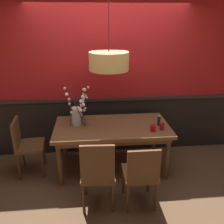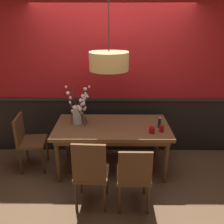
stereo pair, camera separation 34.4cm
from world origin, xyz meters
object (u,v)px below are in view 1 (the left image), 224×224
Objects in this scene: dining_table at (112,131)px; chair_head_west_end at (25,143)px; candle_holder_nearer_center at (162,126)px; pendant_lamp at (109,61)px; candle_holder_nearer_edge at (153,128)px; chair_near_side_left at (98,172)px; vase_with_blossoms at (77,113)px; chair_near_side_right at (141,173)px; condiment_bottle at (159,121)px; chair_far_side_left at (95,117)px; chair_far_side_right at (123,117)px.

chair_head_west_end reaches higher than dining_table.
candle_holder_nearer_center is 0.09× the size of pendant_lamp.
chair_near_side_left is at bearing -143.42° from candle_holder_nearer_edge.
dining_table is at bearing -5.76° from pendant_lamp.
chair_head_west_end is 1.44× the size of vase_with_blossoms.
vase_with_blossoms is at bearing 163.42° from candle_holder_nearer_edge.
dining_table is 1.06m from pendant_lamp.
chair_near_side_right is 5.47× the size of condiment_bottle.
chair_far_side_left is at bearing 70.98° from vase_with_blossoms.
candle_holder_nearer_center is 0.61× the size of condiment_bottle.
condiment_bottle reaches higher than dining_table.
vase_with_blossoms reaches higher than chair_far_side_right.
chair_far_side_right reaches higher than chair_near_side_right.
chair_near_side_right is (0.52, -1.76, -0.04)m from chair_far_side_left.
chair_head_west_end is 9.13× the size of candle_holder_nearer_center.
chair_far_side_right is 1.19m from candle_holder_nearer_center.
pendant_lamp reaches higher than candle_holder_nearer_edge.
candle_holder_nearer_center is (0.44, 0.68, 0.31)m from chair_near_side_right.
vase_with_blossoms reaches higher than chair_near_side_left.
candle_holder_nearer_center is 0.15m from condiment_bottle.
chair_far_side_left is 0.95m from vase_with_blossoms.
chair_far_side_right reaches higher than candle_holder_nearer_center.
condiment_bottle is (0.14, 0.20, 0.03)m from candle_holder_nearer_edge.
candle_holder_nearer_center is at bearing -88.02° from condiment_bottle.
dining_table is 0.60m from vase_with_blossoms.
pendant_lamp is (1.28, 0.00, 1.21)m from chair_head_west_end.
candle_holder_nearer_center reaches higher than candle_holder_nearer_edge.
chair_near_side_right is 0.86m from candle_holder_nearer_center.
chair_near_side_right is (0.53, -0.02, -0.03)m from chair_near_side_left.
chair_far_side_right is at bearing 44.65° from vase_with_blossoms.
chair_head_west_end is at bearing 174.28° from candle_holder_nearer_center.
pendant_lamp is at bearing 175.48° from condiment_bottle.
chair_near_side_left is 10.16× the size of candle_holder_nearer_edge.
chair_far_side_right reaches higher than candle_holder_nearer_edge.
chair_far_side_right is 1.00× the size of chair_head_west_end.
condiment_bottle reaches higher than candle_holder_nearer_center.
candle_holder_nearer_center is (2.03, -0.20, 0.28)m from chair_head_west_end.
chair_head_west_end reaches higher than candle_holder_nearer_center.
chair_near_side_right reaches higher than candle_holder_nearer_center.
candle_holder_nearer_center is 1.22m from pendant_lamp.
chair_far_side_left is at bearing 179.99° from chair_far_side_right.
chair_far_side_right reaches higher than dining_table.
pendant_lamp is (-0.61, 0.25, 0.93)m from candle_holder_nearer_edge.
vase_with_blossoms is 1.15m from candle_holder_nearer_edge.
condiment_bottle is (-0.01, 0.15, 0.03)m from candle_holder_nearer_center.
pendant_lamp is at bearing 76.24° from chair_near_side_left.
chair_far_side_left is 1.36m from condiment_bottle.
condiment_bottle is (0.95, -0.93, 0.29)m from chair_far_side_left.
chair_near_side_left is 1.06m from vase_with_blossoms.
chair_far_side_right is at bearing 89.43° from chair_near_side_right.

